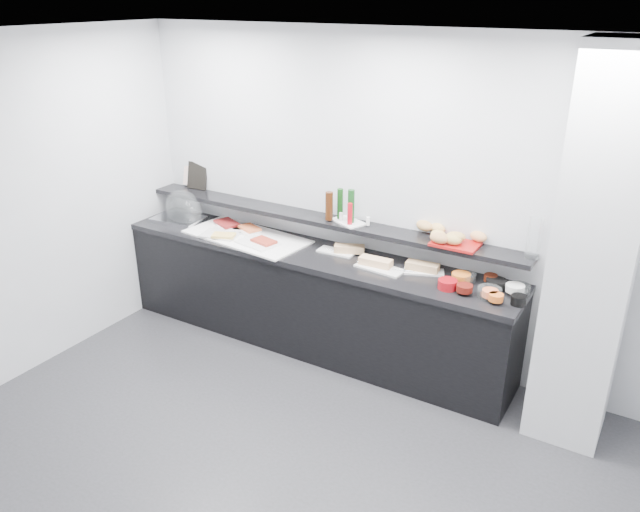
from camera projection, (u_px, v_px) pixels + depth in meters
The scene contains 58 objects.
ground at pixel (264, 491), 3.96m from camera, with size 5.00×5.00×0.00m, color #2D2D30.
back_wall at pixel (403, 204), 5.01m from camera, with size 5.00×0.02×2.70m, color silver.
ceiling at pixel (243, 45), 2.91m from camera, with size 5.00×5.00×0.00m, color white.
column at pixel (594, 256), 4.03m from camera, with size 0.50×0.50×2.70m, color silver.
buffet_cabinet at pixel (310, 301), 5.47m from camera, with size 3.60×0.60×0.85m, color black.
counter_top at pixel (310, 254), 5.29m from camera, with size 3.62×0.62×0.05m, color black.
wall_shelf at pixel (320, 220), 5.33m from camera, with size 3.60×0.25×0.04m, color black.
cloche_base at pixel (178, 219), 5.96m from camera, with size 0.47×0.31×0.04m, color #AEB0B5.
cloche_dome at pixel (183, 208), 5.94m from camera, with size 0.48×0.31×0.34m, color silver.
linen_runner at pixel (247, 237), 5.57m from camera, with size 1.13×0.54×0.01m, color white.
platter_meat_a at pixel (233, 226), 5.79m from camera, with size 0.31×0.21×0.01m, color white.
food_meat_a at pixel (227, 223), 5.80m from camera, with size 0.25×0.16×0.02m, color maroon.
platter_salmon at pixel (245, 229), 5.70m from camera, with size 0.28×0.19×0.01m, color white.
food_salmon at pixel (250, 228), 5.68m from camera, with size 0.21×0.13×0.02m, color #E45F2E.
platter_cheese at pixel (220, 235), 5.58m from camera, with size 0.32×0.22×0.01m, color silver.
food_cheese at pixel (224, 235), 5.51m from camera, with size 0.20×0.13×0.02m, color #EAC15B.
platter_meat_b at pixel (257, 243), 5.39m from camera, with size 0.34×0.23×0.01m, color white.
food_meat_b at pixel (264, 241), 5.38m from camera, with size 0.21×0.13×0.02m, color maroon.
sandwich_plate_left at pixel (336, 252), 5.25m from camera, with size 0.32×0.14×0.01m, color white.
sandwich_food_left at pixel (349, 249), 5.21m from camera, with size 0.25×0.10×0.06m, color tan.
tongs_left at pixel (334, 251), 5.24m from camera, with size 0.01×0.01×0.16m, color silver.
sandwich_plate_mid at pixel (380, 268), 4.94m from camera, with size 0.39×0.17×0.01m, color silver.
sandwich_food_mid at pixel (376, 262), 4.96m from camera, with size 0.26×0.10×0.06m, color #E1AA76.
tongs_mid at pixel (365, 264), 4.99m from camera, with size 0.01×0.01×0.16m, color silver.
sandwich_plate_right at pixel (424, 272), 4.88m from camera, with size 0.31×0.13×0.01m, color silver.
sandwich_food_right at pixel (422, 266), 4.88m from camera, with size 0.26×0.10×0.06m, color tan.
tongs_right at pixel (403, 270), 4.88m from camera, with size 0.01×0.01×0.16m, color #B0B1B7.
bowl_glass_fruit at pixel (465, 278), 4.71m from camera, with size 0.16×0.16×0.07m, color white.
fill_glass_fruit at pixel (461, 277), 4.70m from camera, with size 0.14×0.14×0.05m, color orange.
bowl_black_jam at pixel (496, 284), 4.61m from camera, with size 0.15×0.15×0.07m, color black.
fill_black_jam at pixel (491, 278), 4.68m from camera, with size 0.10×0.10×0.05m, color #611E0D.
bowl_glass_cream at pixel (519, 289), 4.53m from camera, with size 0.16×0.16×0.07m, color white.
fill_glass_cream at pixel (515, 288), 4.52m from camera, with size 0.14×0.14×0.05m, color white.
bowl_red_jam at pixel (448, 284), 4.60m from camera, with size 0.14×0.14×0.07m, color maroon.
fill_red_jam at pixel (465, 288), 4.52m from camera, with size 0.12×0.12×0.05m, color #50110B.
bowl_glass_salmon at pixel (489, 293), 4.48m from camera, with size 0.17×0.17×0.07m, color white.
fill_glass_salmon at pixel (490, 293), 4.44m from camera, with size 0.11×0.11×0.05m, color orange.
bowl_black_fruit at pixel (519, 300), 4.37m from camera, with size 0.11×0.11×0.07m, color black.
fill_black_fruit at pixel (496, 297), 4.38m from camera, with size 0.10×0.10×0.05m, color #D85E1D.
framed_print at pixel (197, 176), 6.05m from camera, with size 0.22×0.02×0.26m, color black.
print_art at pixel (191, 175), 6.09m from camera, with size 0.19×0.00×0.22m, color beige.
condiment_tray at pixel (348, 222), 5.21m from camera, with size 0.29×0.18×0.01m, color white.
bottle_green_a at pixel (340, 204), 5.21m from camera, with size 0.05×0.05×0.26m, color #113E11.
bottle_brown at pixel (329, 206), 5.19m from camera, with size 0.06×0.06×0.24m, color #3B1B0A.
bottle_green_b at pixel (351, 206), 5.12m from camera, with size 0.06×0.06×0.28m, color #103D15.
bottle_hot at pixel (350, 214), 5.10m from camera, with size 0.04×0.04×0.18m, color red.
shaker_salt at pixel (341, 217), 5.20m from camera, with size 0.03×0.03×0.07m, color white.
shaker_pepper at pixel (368, 221), 5.10m from camera, with size 0.03×0.03×0.07m, color white.
bread_tray at pixel (455, 244), 4.74m from camera, with size 0.35×0.25×0.02m, color maroon.
bread_roll_nw at pixel (424, 226), 4.96m from camera, with size 0.16×0.10×0.08m, color #BB8647.
bread_roll_n at pixel (438, 228), 4.90m from camera, with size 0.14×0.09×0.08m, color tan.
bread_roll_ne at pixel (478, 237), 4.74m from camera, with size 0.14×0.09×0.08m, color tan.
bread_roll_sw at pixel (438, 237), 4.73m from camera, with size 0.12×0.08×0.08m, color tan.
bread_roll_s at pixel (439, 238), 4.71m from camera, with size 0.15×0.10×0.08m, color #AC7541.
bread_roll_se at pixel (452, 239), 4.68m from camera, with size 0.15×0.09×0.08m, color #B38D44.
bread_roll_midw at pixel (439, 235), 4.77m from camera, with size 0.13×0.08×0.08m, color tan.
bread_roll_mide at pixel (456, 237), 4.73m from camera, with size 0.15×0.10×0.08m, color #B58945.
carafe at pixel (534, 238), 4.46m from camera, with size 0.11×0.11×0.30m, color white.
Camera 1 is at (1.88, -2.44, 2.93)m, focal length 35.00 mm.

